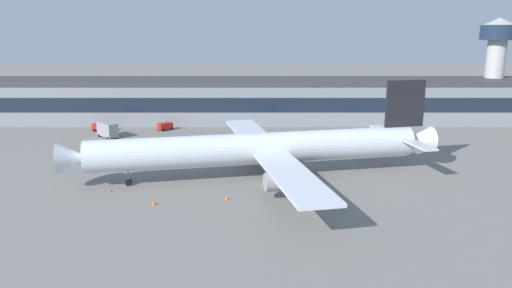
{
  "coord_description": "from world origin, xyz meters",
  "views": [
    {
      "loc": [
        -1.64,
        -75.97,
        25.03
      ],
      "look_at": [
        -1.57,
        8.58,
        5.0
      ],
      "focal_mm": 34.1,
      "sensor_mm": 36.0,
      "label": 1
    }
  ],
  "objects_px": {
    "airliner": "(261,148)",
    "traffic_cone_2": "(153,202)",
    "follow_me_car": "(101,127)",
    "traffic_cone_1": "(109,190)",
    "traffic_cone_0": "(226,198)",
    "stair_truck": "(107,129)",
    "baggage_tug": "(164,126)",
    "control_tower": "(496,56)"
  },
  "relations": [
    {
      "from": "baggage_tug",
      "to": "traffic_cone_2",
      "type": "height_order",
      "value": "baggage_tug"
    },
    {
      "from": "stair_truck",
      "to": "traffic_cone_1",
      "type": "distance_m",
      "value": 41.31
    },
    {
      "from": "control_tower",
      "to": "follow_me_car",
      "type": "relative_size",
      "value": 6.09
    },
    {
      "from": "traffic_cone_0",
      "to": "follow_me_car",
      "type": "bearing_deg",
      "value": 124.24
    },
    {
      "from": "traffic_cone_0",
      "to": "traffic_cone_1",
      "type": "relative_size",
      "value": 1.09
    },
    {
      "from": "follow_me_car",
      "to": "traffic_cone_0",
      "type": "height_order",
      "value": "follow_me_car"
    },
    {
      "from": "follow_me_car",
      "to": "traffic_cone_0",
      "type": "distance_m",
      "value": 61.46
    },
    {
      "from": "control_tower",
      "to": "traffic_cone_0",
      "type": "height_order",
      "value": "control_tower"
    },
    {
      "from": "traffic_cone_0",
      "to": "stair_truck",
      "type": "bearing_deg",
      "value": 125.34
    },
    {
      "from": "airliner",
      "to": "baggage_tug",
      "type": "height_order",
      "value": "airliner"
    },
    {
      "from": "follow_me_car",
      "to": "traffic_cone_2",
      "type": "bearing_deg",
      "value": -65.52
    },
    {
      "from": "stair_truck",
      "to": "traffic_cone_2",
      "type": "bearing_deg",
      "value": -66.04
    },
    {
      "from": "airliner",
      "to": "follow_me_car",
      "type": "distance_m",
      "value": 56.07
    },
    {
      "from": "airliner",
      "to": "stair_truck",
      "type": "relative_size",
      "value": 10.86
    },
    {
      "from": "airliner",
      "to": "follow_me_car",
      "type": "relative_size",
      "value": 14.02
    },
    {
      "from": "follow_me_car",
      "to": "airliner",
      "type": "bearing_deg",
      "value": -44.38
    },
    {
      "from": "control_tower",
      "to": "baggage_tug",
      "type": "height_order",
      "value": "control_tower"
    },
    {
      "from": "follow_me_car",
      "to": "baggage_tug",
      "type": "xyz_separation_m",
      "value": [
        15.83,
        1.01,
        -0.0
      ]
    },
    {
      "from": "control_tower",
      "to": "stair_truck",
      "type": "height_order",
      "value": "control_tower"
    },
    {
      "from": "control_tower",
      "to": "traffic_cone_2",
      "type": "xyz_separation_m",
      "value": [
        -81.88,
        -70.19,
        -17.36
      ]
    },
    {
      "from": "airliner",
      "to": "baggage_tug",
      "type": "xyz_separation_m",
      "value": [
        -24.13,
        40.13,
        -4.09
      ]
    },
    {
      "from": "baggage_tug",
      "to": "traffic_cone_1",
      "type": "xyz_separation_m",
      "value": [
        0.02,
        -48.18,
        -0.77
      ]
    },
    {
      "from": "control_tower",
      "to": "traffic_cone_0",
      "type": "xyz_separation_m",
      "value": [
        -71.33,
        -68.2,
        -17.38
      ]
    },
    {
      "from": "control_tower",
      "to": "traffic_cone_2",
      "type": "height_order",
      "value": "control_tower"
    },
    {
      "from": "traffic_cone_2",
      "to": "airliner",
      "type": "bearing_deg",
      "value": 40.64
    },
    {
      "from": "traffic_cone_2",
      "to": "traffic_cone_0",
      "type": "bearing_deg",
      "value": 10.69
    },
    {
      "from": "traffic_cone_2",
      "to": "traffic_cone_1",
      "type": "bearing_deg",
      "value": 145.54
    },
    {
      "from": "traffic_cone_1",
      "to": "traffic_cone_2",
      "type": "height_order",
      "value": "traffic_cone_2"
    },
    {
      "from": "baggage_tug",
      "to": "traffic_cone_1",
      "type": "bearing_deg",
      "value": -89.98
    },
    {
      "from": "control_tower",
      "to": "traffic_cone_2",
      "type": "relative_size",
      "value": 37.74
    },
    {
      "from": "airliner",
      "to": "control_tower",
      "type": "distance_m",
      "value": 87.75
    },
    {
      "from": "follow_me_car",
      "to": "traffic_cone_1",
      "type": "relative_size",
      "value": 7.21
    },
    {
      "from": "baggage_tug",
      "to": "traffic_cone_2",
      "type": "distance_m",
      "value": 54.43
    },
    {
      "from": "traffic_cone_2",
      "to": "stair_truck",
      "type": "bearing_deg",
      "value": 113.96
    },
    {
      "from": "control_tower",
      "to": "traffic_cone_0",
      "type": "bearing_deg",
      "value": -136.29
    },
    {
      "from": "airliner",
      "to": "baggage_tug",
      "type": "relative_size",
      "value": 16.1
    },
    {
      "from": "baggage_tug",
      "to": "traffic_cone_2",
      "type": "xyz_separation_m",
      "value": [
        8.2,
        -53.8,
        -0.71
      ]
    },
    {
      "from": "follow_me_car",
      "to": "baggage_tug",
      "type": "height_order",
      "value": "same"
    },
    {
      "from": "traffic_cone_0",
      "to": "baggage_tug",
      "type": "bearing_deg",
      "value": 109.89
    },
    {
      "from": "traffic_cone_0",
      "to": "traffic_cone_2",
      "type": "distance_m",
      "value": 10.73
    },
    {
      "from": "airliner",
      "to": "traffic_cone_2",
      "type": "height_order",
      "value": "airliner"
    },
    {
      "from": "stair_truck",
      "to": "traffic_cone_0",
      "type": "distance_m",
      "value": 52.94
    }
  ]
}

